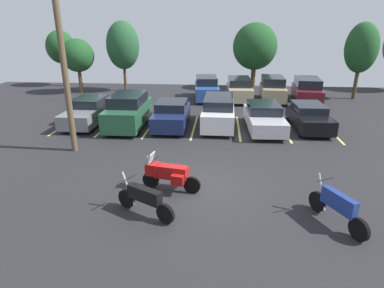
{
  "coord_description": "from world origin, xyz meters",
  "views": [
    {
      "loc": [
        0.69,
        -10.98,
        5.73
      ],
      "look_at": [
        -0.47,
        2.06,
        0.93
      ],
      "focal_mm": 30.53,
      "sensor_mm": 36.0,
      "label": 1
    }
  ],
  "objects_px": {
    "motorcycle_touring": "(169,174)",
    "utility_pole": "(62,51)",
    "car_black": "(309,116)",
    "car_far_blue": "(206,88)",
    "car_far_champagne": "(239,89)",
    "motorcycle_second": "(337,207)",
    "car_white": "(218,112)",
    "car_green": "(128,111)",
    "car_grey": "(89,111)",
    "motorcycle_third": "(144,199)",
    "car_far_tan": "(272,89)",
    "car_navy": "(172,115)",
    "car_silver": "(264,117)",
    "car_far_maroon": "(307,90)"
  },
  "relations": [
    {
      "from": "car_silver",
      "to": "car_far_blue",
      "type": "height_order",
      "value": "car_far_blue"
    },
    {
      "from": "motorcycle_touring",
      "to": "car_green",
      "type": "xyz_separation_m",
      "value": [
        -3.59,
        7.65,
        0.3
      ]
    },
    {
      "from": "motorcycle_second",
      "to": "car_green",
      "type": "height_order",
      "value": "car_green"
    },
    {
      "from": "car_far_blue",
      "to": "car_far_maroon",
      "type": "bearing_deg",
      "value": -2.75
    },
    {
      "from": "motorcycle_third",
      "to": "car_far_tan",
      "type": "bearing_deg",
      "value": 69.81
    },
    {
      "from": "motorcycle_second",
      "to": "car_far_tan",
      "type": "bearing_deg",
      "value": 88.47
    },
    {
      "from": "motorcycle_second",
      "to": "car_far_maroon",
      "type": "relative_size",
      "value": 0.47
    },
    {
      "from": "motorcycle_second",
      "to": "car_navy",
      "type": "xyz_separation_m",
      "value": [
        -6.44,
        9.51,
        0.15
      ]
    },
    {
      "from": "car_grey",
      "to": "car_green",
      "type": "bearing_deg",
      "value": -11.4
    },
    {
      "from": "car_far_blue",
      "to": "car_grey",
      "type": "bearing_deg",
      "value": -132.12
    },
    {
      "from": "car_green",
      "to": "motorcycle_second",
      "type": "bearing_deg",
      "value": -46.23
    },
    {
      "from": "car_navy",
      "to": "car_white",
      "type": "xyz_separation_m",
      "value": [
        2.74,
        0.37,
        0.14
      ]
    },
    {
      "from": "car_grey",
      "to": "car_white",
      "type": "bearing_deg",
      "value": -0.19
    },
    {
      "from": "motorcycle_touring",
      "to": "car_far_champagne",
      "type": "bearing_deg",
      "value": 78.18
    },
    {
      "from": "car_silver",
      "to": "utility_pole",
      "type": "bearing_deg",
      "value": -155.87
    },
    {
      "from": "car_silver",
      "to": "car_far_tan",
      "type": "height_order",
      "value": "car_far_tan"
    },
    {
      "from": "motorcycle_second",
      "to": "motorcycle_third",
      "type": "xyz_separation_m",
      "value": [
        -5.89,
        -0.01,
        -0.03
      ]
    },
    {
      "from": "car_silver",
      "to": "car_far_champagne",
      "type": "height_order",
      "value": "car_far_champagne"
    },
    {
      "from": "car_far_blue",
      "to": "utility_pole",
      "type": "xyz_separation_m",
      "value": [
        -5.77,
        -12.19,
        3.77
      ]
    },
    {
      "from": "car_far_champagne",
      "to": "car_far_tan",
      "type": "bearing_deg",
      "value": 2.32
    },
    {
      "from": "motorcycle_touring",
      "to": "car_far_blue",
      "type": "height_order",
      "value": "car_far_blue"
    },
    {
      "from": "motorcycle_third",
      "to": "car_far_champagne",
      "type": "xyz_separation_m",
      "value": [
        3.73,
        17.17,
        0.32
      ]
    },
    {
      "from": "car_far_blue",
      "to": "car_far_champagne",
      "type": "height_order",
      "value": "car_far_blue"
    },
    {
      "from": "car_black",
      "to": "motorcycle_second",
      "type": "bearing_deg",
      "value": -98.8
    },
    {
      "from": "car_green",
      "to": "car_far_champagne",
      "type": "height_order",
      "value": "car_green"
    },
    {
      "from": "motorcycle_touring",
      "to": "car_grey",
      "type": "bearing_deg",
      "value": 127.31
    },
    {
      "from": "car_green",
      "to": "motorcycle_touring",
      "type": "bearing_deg",
      "value": -64.88
    },
    {
      "from": "motorcycle_third",
      "to": "car_far_maroon",
      "type": "height_order",
      "value": "car_far_maroon"
    },
    {
      "from": "car_green",
      "to": "car_white",
      "type": "bearing_deg",
      "value": 5.5
    },
    {
      "from": "car_green",
      "to": "utility_pole",
      "type": "distance_m",
      "value": 5.72
    },
    {
      "from": "car_silver",
      "to": "car_far_maroon",
      "type": "relative_size",
      "value": 1.06
    },
    {
      "from": "car_green",
      "to": "car_navy",
      "type": "height_order",
      "value": "car_green"
    },
    {
      "from": "car_navy",
      "to": "car_silver",
      "type": "height_order",
      "value": "car_navy"
    },
    {
      "from": "car_far_blue",
      "to": "motorcycle_third",
      "type": "bearing_deg",
      "value": -93.65
    },
    {
      "from": "motorcycle_second",
      "to": "car_white",
      "type": "xyz_separation_m",
      "value": [
        -3.7,
        9.88,
        0.29
      ]
    },
    {
      "from": "car_green",
      "to": "car_white",
      "type": "xyz_separation_m",
      "value": [
        5.28,
        0.51,
        -0.06
      ]
    },
    {
      "from": "car_far_blue",
      "to": "car_white",
      "type": "bearing_deg",
      "value": -81.93
    },
    {
      "from": "motorcycle_second",
      "to": "utility_pole",
      "type": "xyz_separation_m",
      "value": [
        -10.55,
        5.29,
        4.05
      ]
    },
    {
      "from": "motorcycle_touring",
      "to": "utility_pole",
      "type": "xyz_separation_m",
      "value": [
        -5.16,
        3.57,
        4.0
      ]
    },
    {
      "from": "motorcycle_second",
      "to": "car_white",
      "type": "height_order",
      "value": "car_white"
    },
    {
      "from": "car_black",
      "to": "utility_pole",
      "type": "distance_m",
      "value": 13.58
    },
    {
      "from": "car_green",
      "to": "car_far_champagne",
      "type": "bearing_deg",
      "value": 48.82
    },
    {
      "from": "car_green",
      "to": "car_far_blue",
      "type": "xyz_separation_m",
      "value": [
        4.2,
        8.11,
        -0.08
      ]
    },
    {
      "from": "motorcycle_touring",
      "to": "car_navy",
      "type": "bearing_deg",
      "value": 97.67
    },
    {
      "from": "motorcycle_touring",
      "to": "car_black",
      "type": "distance_m",
      "value": 10.82
    },
    {
      "from": "car_navy",
      "to": "car_far_champagne",
      "type": "distance_m",
      "value": 8.77
    },
    {
      "from": "motorcycle_third",
      "to": "car_green",
      "type": "bearing_deg",
      "value": 108.22
    },
    {
      "from": "motorcycle_second",
      "to": "motorcycle_third",
      "type": "bearing_deg",
      "value": -179.94
    },
    {
      "from": "car_navy",
      "to": "car_black",
      "type": "relative_size",
      "value": 0.93
    },
    {
      "from": "car_far_maroon",
      "to": "car_black",
      "type": "bearing_deg",
      "value": -102.16
    }
  ]
}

